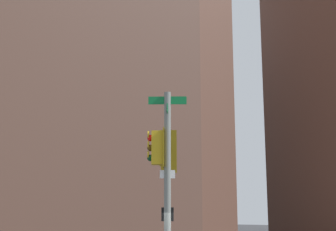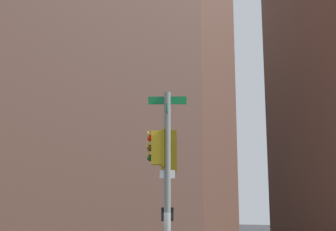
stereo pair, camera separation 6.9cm
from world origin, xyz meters
name	(u,v)px [view 1 (the left image)]	position (x,y,z in m)	size (l,w,h in m)	color
signal_pole_assembly	(167,161)	(-1.61, 1.17, 4.15)	(3.99, 3.33, 6.10)	slate
building_brick_midblock	(112,49)	(-39.09, 20.37, 22.26)	(22.99, 18.13, 44.52)	brown
building_glass_tower	(66,21)	(-46.53, 17.47, 27.70)	(22.85, 28.30, 55.41)	#7A99B2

